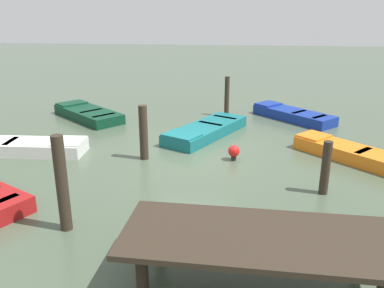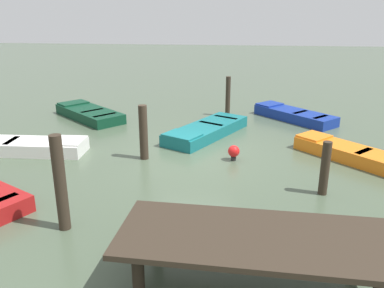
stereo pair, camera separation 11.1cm
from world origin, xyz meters
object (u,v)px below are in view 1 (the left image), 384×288
mooring_piling_near_left (62,184)px  marker_buoy (234,151)px  mooring_piling_mid_left (144,133)px  rowboat_orange (353,153)px  mooring_piling_mid_right (227,96)px  dock_segment (258,241)px  rowboat_white (22,146)px  rowboat_dark_green (88,114)px  rowboat_teal (206,130)px  mooring_piling_near_right (326,168)px  rowboat_blue (293,115)px

mooring_piling_near_left → marker_buoy: bearing=-128.3°
mooring_piling_mid_left → marker_buoy: bearing=-176.7°
rowboat_orange → mooring_piling_mid_right: bearing=-6.2°
marker_buoy → mooring_piling_mid_left: bearing=3.3°
dock_segment → rowboat_white: (7.22, -5.79, -0.62)m
rowboat_dark_green → rowboat_orange: same height
rowboat_teal → rowboat_dark_green: bearing=-82.2°
mooring_piling_mid_right → mooring_piling_near_left: bearing=72.1°
rowboat_dark_green → rowboat_teal: (-5.14, 1.91, -0.00)m
dock_segment → mooring_piling_mid_left: mooring_piling_mid_left is taller
rowboat_dark_green → mooring_piling_near_left: bearing=148.0°
rowboat_dark_green → rowboat_teal: 5.48m
rowboat_white → mooring_piling_near_right: mooring_piling_near_right is taller
dock_segment → rowboat_teal: bearing=-77.7°
rowboat_teal → rowboat_orange: same height
rowboat_dark_green → rowboat_white: same height
dock_segment → rowboat_blue: size_ratio=1.38×
mooring_piling_mid_right → mooring_piling_mid_left: 6.02m
rowboat_white → mooring_piling_near_left: (-3.31, 4.40, 0.83)m
dock_segment → mooring_piling_near_right: size_ratio=3.30×
mooring_piling_near_right → mooring_piling_near_left: size_ratio=0.67×
mooring_piling_mid_left → rowboat_dark_green: bearing=-52.6°
rowboat_white → dock_segment: bearing=-40.7°
rowboat_teal → rowboat_white: bearing=-39.1°
dock_segment → rowboat_dark_green: (6.58, -10.13, -0.62)m
rowboat_dark_green → mooring_piling_mid_right: size_ratio=2.10×
rowboat_teal → mooring_piling_near_left: bearing=8.3°
mooring_piling_near_right → rowboat_orange: bearing=-118.8°
dock_segment → marker_buoy: dock_segment is taller
dock_segment → mooring_piling_near_left: bearing=-17.3°
mooring_piling_mid_right → mooring_piling_near_right: size_ratio=1.23×
rowboat_dark_green → marker_buoy: 7.52m
mooring_piling_mid_left → mooring_piling_near_left: mooring_piling_near_left is taller
dock_segment → rowboat_blue: dock_segment is taller
rowboat_dark_green → rowboat_white: bearing=122.5°
mooring_piling_mid_right → marker_buoy: 5.40m
rowboat_blue → mooring_piling_mid_left: size_ratio=1.95×
marker_buoy → rowboat_blue: bearing=-115.9°
dock_segment → mooring_piling_mid_left: (3.17, -5.67, 0.02)m
rowboat_orange → rowboat_white: bearing=47.4°
rowboat_blue → marker_buoy: bearing=109.8°
mooring_piling_mid_right → marker_buoy: mooring_piling_mid_right is taller
rowboat_orange → mooring_piling_mid_right: 6.39m
mooring_piling_mid_right → mooring_piling_mid_left: size_ratio=1.00×
dock_segment → rowboat_blue: bearing=-98.3°
rowboat_orange → rowboat_blue: bearing=-30.3°
rowboat_orange → marker_buoy: bearing=51.3°
rowboat_dark_green → rowboat_blue: 8.64m
rowboat_blue → mooring_piling_mid_right: 2.87m
dock_segment → mooring_piling_near_left: (3.91, -1.39, 0.21)m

